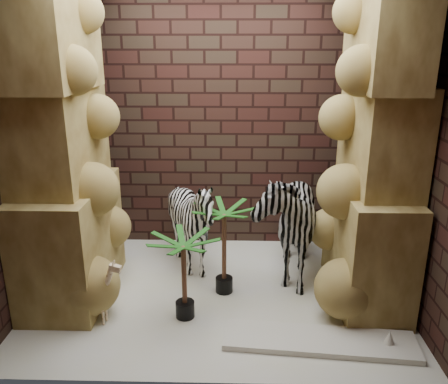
{
  "coord_description": "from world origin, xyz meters",
  "views": [
    {
      "loc": [
        0.17,
        -3.98,
        2.38
      ],
      "look_at": [
        0.06,
        0.15,
        1.0
      ],
      "focal_mm": 36.84,
      "sensor_mm": 36.0,
      "label": 1
    }
  ],
  "objects_px": {
    "giraffe_toy": "(94,290)",
    "palm_back": "(184,277)",
    "zebra_left": "(192,228)",
    "surfboard": "(319,341)",
    "zebra_right": "(285,209)",
    "palm_front": "(224,249)"
  },
  "relations": [
    {
      "from": "giraffe_toy",
      "to": "palm_back",
      "type": "distance_m",
      "value": 0.79
    },
    {
      "from": "zebra_right",
      "to": "zebra_left",
      "type": "bearing_deg",
      "value": -175.4
    },
    {
      "from": "zebra_left",
      "to": "surfboard",
      "type": "bearing_deg",
      "value": -27.11
    },
    {
      "from": "palm_front",
      "to": "surfboard",
      "type": "bearing_deg",
      "value": -45.03
    },
    {
      "from": "surfboard",
      "to": "palm_front",
      "type": "bearing_deg",
      "value": 140.33
    },
    {
      "from": "zebra_right",
      "to": "palm_back",
      "type": "distance_m",
      "value": 1.34
    },
    {
      "from": "zebra_right",
      "to": "zebra_left",
      "type": "xyz_separation_m",
      "value": [
        -0.97,
        0.01,
        -0.22
      ]
    },
    {
      "from": "zebra_left",
      "to": "giraffe_toy",
      "type": "xyz_separation_m",
      "value": [
        -0.77,
        -0.99,
        -0.18
      ]
    },
    {
      "from": "giraffe_toy",
      "to": "surfboard",
      "type": "relative_size",
      "value": 0.4
    },
    {
      "from": "zebra_left",
      "to": "zebra_right",
      "type": "bearing_deg",
      "value": 19.71
    },
    {
      "from": "zebra_left",
      "to": "palm_back",
      "type": "xyz_separation_m",
      "value": [
        0.01,
        -0.89,
        -0.1
      ]
    },
    {
      "from": "zebra_right",
      "to": "surfboard",
      "type": "height_order",
      "value": "zebra_right"
    },
    {
      "from": "zebra_left",
      "to": "palm_back",
      "type": "relative_size",
      "value": 1.38
    },
    {
      "from": "zebra_right",
      "to": "giraffe_toy",
      "type": "xyz_separation_m",
      "value": [
        -1.74,
        -0.98,
        -0.4
      ]
    },
    {
      "from": "zebra_left",
      "to": "giraffe_toy",
      "type": "relative_size",
      "value": 1.74
    },
    {
      "from": "giraffe_toy",
      "to": "palm_back",
      "type": "bearing_deg",
      "value": 16.3
    },
    {
      "from": "palm_front",
      "to": "palm_back",
      "type": "bearing_deg",
      "value": -127.28
    },
    {
      "from": "giraffe_toy",
      "to": "surfboard",
      "type": "distance_m",
      "value": 1.96
    },
    {
      "from": "zebra_left",
      "to": "giraffe_toy",
      "type": "height_order",
      "value": "zebra_left"
    },
    {
      "from": "zebra_right",
      "to": "zebra_left",
      "type": "height_order",
      "value": "zebra_right"
    },
    {
      "from": "palm_front",
      "to": "palm_back",
      "type": "xyz_separation_m",
      "value": [
        -0.34,
        -0.45,
        -0.06
      ]
    },
    {
      "from": "zebra_left",
      "to": "surfboard",
      "type": "relative_size",
      "value": 0.7
    }
  ]
}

